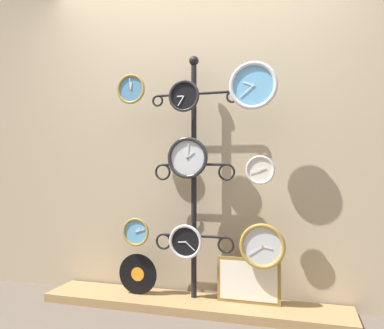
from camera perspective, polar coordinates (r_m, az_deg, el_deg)
ground_plane at (r=2.55m, az=-2.45°, el=-23.66°), size 12.00×12.00×0.00m
shop_wall at (r=2.92m, az=1.15°, el=7.25°), size 4.40×0.04×2.80m
low_shelf at (r=2.85m, az=-0.06°, el=-20.50°), size 2.20×0.36×0.06m
display_stand at (r=2.76m, az=0.29°, el=-8.41°), size 0.66×0.38×1.83m
clock_top_left at (r=2.87m, az=-9.25°, el=11.25°), size 0.22×0.04×0.22m
clock_top_center at (r=2.70m, az=-1.21°, el=10.37°), size 0.23×0.04×0.23m
clock_top_right at (r=2.60m, az=9.32°, el=11.78°), size 0.33×0.04×0.33m
clock_middle_center at (r=2.67m, az=-0.67°, el=1.03°), size 0.30×0.04×0.30m
clock_middle_right at (r=2.55m, az=10.35°, el=-0.83°), size 0.20×0.04×0.20m
clock_bottom_left at (r=2.82m, az=-8.51°, el=-10.12°), size 0.21×0.04×0.21m
clock_bottom_center at (r=2.72m, az=-0.97°, el=-11.67°), size 0.25×0.04×0.25m
clock_bottom_right at (r=2.62m, az=10.66°, el=-12.13°), size 0.31×0.04×0.31m
vinyl_record at (r=2.93m, az=-8.27°, el=-16.19°), size 0.30×0.01×0.30m
picture_frame at (r=2.75m, az=8.61°, el=-17.10°), size 0.44×0.02×0.32m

